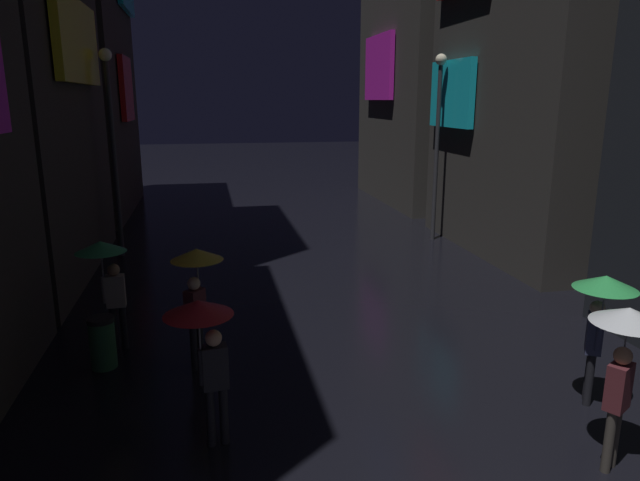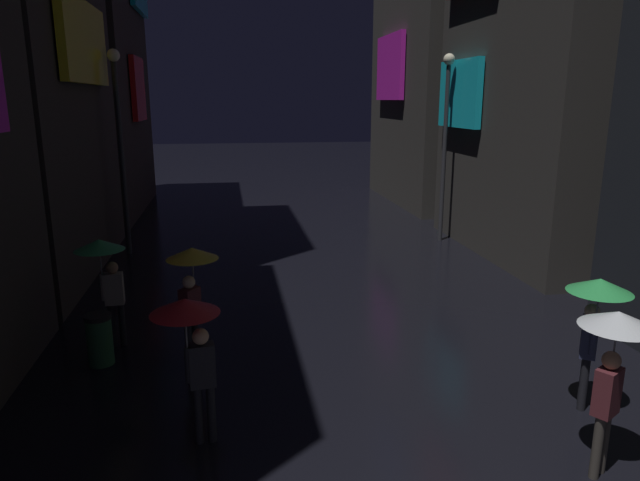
# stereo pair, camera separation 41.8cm
# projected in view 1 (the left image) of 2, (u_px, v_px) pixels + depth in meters

# --- Properties ---
(building_left_far) EXTENTS (4.25, 8.18, 14.22)m
(building_left_far) POSITION_uv_depth(u_px,v_px,m) (67.00, 33.00, 22.22)
(building_left_far) COLOR #2D2826
(building_left_far) RESTS_ON ground
(building_right_mid) EXTENTS (4.25, 7.61, 13.58)m
(building_right_mid) POSITION_uv_depth(u_px,v_px,m) (550.00, 20.00, 16.30)
(building_right_mid) COLOR #33302D
(building_right_mid) RESTS_ON ground
(pedestrian_far_right_yellow) EXTENTS (0.90, 0.90, 2.12)m
(pedestrian_far_right_yellow) POSITION_uv_depth(u_px,v_px,m) (196.00, 275.00, 9.73)
(pedestrian_far_right_yellow) COLOR black
(pedestrian_far_right_yellow) RESTS_ON ground
(pedestrian_near_crossing_clear) EXTENTS (0.90, 0.90, 2.12)m
(pedestrian_near_crossing_clear) POSITION_uv_depth(u_px,v_px,m) (625.00, 344.00, 6.99)
(pedestrian_near_crossing_clear) COLOR #38332D
(pedestrian_near_crossing_clear) RESTS_ON ground
(pedestrian_midstreet_left_green) EXTENTS (0.90, 0.90, 2.12)m
(pedestrian_midstreet_left_green) POSITION_uv_depth(u_px,v_px,m) (106.00, 265.00, 10.32)
(pedestrian_midstreet_left_green) COLOR black
(pedestrian_midstreet_left_green) RESTS_ON ground
(pedestrian_foreground_right_green) EXTENTS (0.90, 0.90, 2.12)m
(pedestrian_foreground_right_green) POSITION_uv_depth(u_px,v_px,m) (602.00, 304.00, 8.36)
(pedestrian_foreground_right_green) COLOR black
(pedestrian_foreground_right_green) RESTS_ON ground
(pedestrian_midstreet_centre_red) EXTENTS (0.90, 0.90, 2.12)m
(pedestrian_midstreet_centre_red) POSITION_uv_depth(u_px,v_px,m) (204.00, 332.00, 7.33)
(pedestrian_midstreet_centre_red) COLOR black
(pedestrian_midstreet_centre_red) RESTS_ON ground
(streetlamp_left_far) EXTENTS (0.36, 0.36, 5.98)m
(streetlamp_left_far) POSITION_uv_depth(u_px,v_px,m) (112.00, 131.00, 16.37)
(streetlamp_left_far) COLOR #2D2D33
(streetlamp_left_far) RESTS_ON ground
(streetlamp_right_far) EXTENTS (0.36, 0.36, 5.98)m
(streetlamp_right_far) POSITION_uv_depth(u_px,v_px,m) (438.00, 128.00, 18.35)
(streetlamp_right_far) COLOR #2D2D33
(streetlamp_right_far) RESTS_ON ground
(trash_bin) EXTENTS (0.46, 0.46, 0.93)m
(trash_bin) POSITION_uv_depth(u_px,v_px,m) (103.00, 342.00, 9.93)
(trash_bin) COLOR #265933
(trash_bin) RESTS_ON ground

